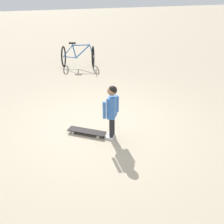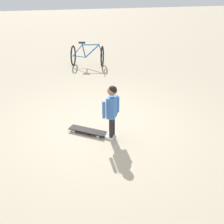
% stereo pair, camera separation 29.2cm
% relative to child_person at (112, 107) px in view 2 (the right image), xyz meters
% --- Properties ---
extents(ground_plane, '(50.00, 50.00, 0.00)m').
position_rel_child_person_xyz_m(ground_plane, '(0.49, 0.13, -0.66)').
color(ground_plane, tan).
extents(child_person, '(0.28, 0.36, 1.06)m').
position_rel_child_person_xyz_m(child_person, '(0.00, 0.00, 0.00)').
color(child_person, black).
rests_on(child_person, ground).
extents(skateboard, '(0.61, 0.72, 0.07)m').
position_rel_child_person_xyz_m(skateboard, '(0.28, 0.43, -0.60)').
color(skateboard, black).
rests_on(skateboard, ground).
extents(bicycle_near, '(1.02, 1.24, 0.85)m').
position_rel_child_person_xyz_m(bicycle_near, '(4.83, -0.38, -0.28)').
color(bicycle_near, black).
rests_on(bicycle_near, ground).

